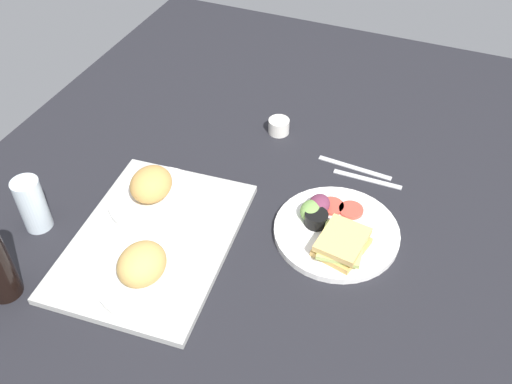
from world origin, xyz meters
The scene contains 9 objects.
ground_plane centered at (0.00, 0.00, -1.50)cm, with size 190.00×150.00×3.00cm, color black.
serving_tray centered at (-17.39, 19.18, 0.80)cm, with size 45.00×33.00×1.60cm, color #B2B2AD.
bread_plate_near centered at (-27.79, 14.55, 4.63)cm, with size 21.60×21.60×8.77cm.
bread_plate_far centered at (-7.27, 24.58, 4.53)cm, with size 21.71×21.71×8.64cm.
plate_with_salad centered at (-0.30, -16.65, 1.74)cm, with size 27.77×27.77×5.40cm.
drinking_glass centered at (-22.70, 45.64, 6.59)cm, with size 6.00×6.00×13.19cm, color silver.
espresso_cup centered at (30.09, 7.86, 2.00)cm, with size 5.60×5.60×4.00cm, color silver.
fork centered at (20.36, -19.07, 0.25)cm, with size 17.00×1.40×0.50cm, color #B7B7BC.
knife centered at (23.36, -15.07, 0.25)cm, with size 19.00×1.40×0.50cm, color #B7B7BC.
Camera 1 is at (-84.59, -32.45, 92.46)cm, focal length 39.36 mm.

